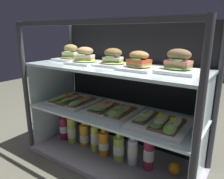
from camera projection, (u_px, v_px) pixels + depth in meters
name	position (u px, v px, depth m)	size (l,w,h in m)	color
ground_plane	(112.00, 162.00, 1.49)	(6.00, 6.00, 0.02)	#5C5A4B
case_base_deck	(112.00, 158.00, 1.48)	(1.19, 0.49, 0.04)	#A59EA9
case_frame	(123.00, 86.00, 1.46)	(1.19, 0.49, 0.94)	#333338
riser_lower_tier	(112.00, 135.00, 1.43)	(1.12, 0.43, 0.31)	silver
shelf_lower_glass	(112.00, 113.00, 1.39)	(1.14, 0.44, 0.02)	silver
riser_upper_tier	(112.00, 91.00, 1.35)	(1.12, 0.43, 0.28)	silver
shelf_upper_glass	(112.00, 67.00, 1.31)	(1.14, 0.44, 0.02)	silver
plated_roll_sandwich_left_of_center	(71.00, 55.00, 1.57)	(0.21, 0.21, 0.12)	white
plated_roll_sandwich_near_left_corner	(85.00, 58.00, 1.40)	(0.20, 0.20, 0.11)	white
plated_roll_sandwich_far_right	(113.00, 59.00, 1.32)	(0.19, 0.19, 0.11)	white
plated_roll_sandwich_mid_left	(139.00, 63.00, 1.18)	(0.20, 0.20, 0.10)	white
plated_roll_sandwich_far_left	(178.00, 64.00, 1.09)	(0.20, 0.20, 0.12)	white
open_sandwich_tray_right_of_center	(72.00, 100.00, 1.55)	(0.31, 0.31, 0.06)	white
open_sandwich_tray_near_right_corner	(112.00, 109.00, 1.38)	(0.31, 0.31, 0.06)	white
open_sandwich_tray_mid_right	(160.00, 123.00, 1.17)	(0.31, 0.31, 0.06)	white
juice_bottle_front_fourth	(64.00, 127.00, 1.68)	(0.07, 0.07, 0.22)	#A11D3D
juice_bottle_front_middle	(72.00, 130.00, 1.62)	(0.06, 0.06, 0.26)	#BAD04E
juice_bottle_near_post	(84.00, 135.00, 1.59)	(0.07, 0.07, 0.22)	gold
juice_bottle_back_center	(95.00, 138.00, 1.51)	(0.06, 0.06, 0.23)	#BFCE42
juice_bottle_back_left	(104.00, 143.00, 1.46)	(0.07, 0.07, 0.22)	orange
juice_bottle_back_right	(119.00, 148.00, 1.40)	(0.07, 0.07, 0.23)	#B1D151
juice_bottle_front_right_end	(133.00, 151.00, 1.35)	(0.06, 0.06, 0.22)	white
juice_bottle_front_left_end	(149.00, 153.00, 1.31)	(0.07, 0.07, 0.25)	#9B283A
orange_fruit_beside_bottles	(174.00, 169.00, 1.27)	(0.07, 0.07, 0.07)	orange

